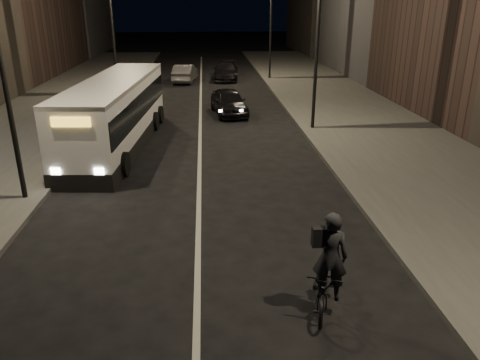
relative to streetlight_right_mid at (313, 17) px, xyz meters
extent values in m
plane|color=black|center=(-5.33, -12.00, -5.36)|extent=(180.00, 180.00, 0.00)
cube|color=#3C3C39|center=(3.17, 2.00, -5.28)|extent=(7.00, 70.00, 0.16)
cube|color=#3C3C39|center=(-13.83, 2.00, -5.28)|extent=(7.00, 70.00, 0.16)
cylinder|color=black|center=(0.27, 0.00, -1.20)|extent=(0.16, 0.16, 8.00)
cylinder|color=black|center=(0.27, 16.00, -1.20)|extent=(0.16, 0.16, 8.00)
cylinder|color=black|center=(-10.93, -8.00, -1.20)|extent=(0.16, 0.16, 8.00)
cylinder|color=black|center=(-10.93, 10.00, -1.20)|extent=(0.16, 0.16, 8.00)
cube|color=white|center=(-8.93, -1.95, -3.91)|extent=(3.11, 11.03, 2.90)
cube|color=black|center=(-8.93, -1.95, -3.50)|extent=(3.16, 10.68, 1.04)
cube|color=white|center=(-8.93, -1.95, -2.50)|extent=(3.13, 11.03, 0.16)
cube|color=gold|center=(-9.36, -7.37, -2.91)|extent=(1.27, 0.21, 0.32)
cylinder|color=black|center=(-10.36, -5.66, -4.91)|extent=(0.39, 0.93, 0.91)
cylinder|color=black|center=(-8.10, -5.83, -4.91)|extent=(0.39, 0.93, 0.91)
cylinder|color=black|center=(-9.79, 1.58, -4.91)|extent=(0.39, 0.93, 0.91)
cylinder|color=black|center=(-7.53, 1.40, -4.91)|extent=(0.39, 0.93, 0.91)
imported|color=black|center=(-2.65, -14.24, -4.83)|extent=(1.27, 2.12, 1.05)
imported|color=black|center=(-2.65, -14.44, -4.01)|extent=(0.81, 0.65, 1.92)
imported|color=black|center=(-3.70, 3.86, -4.65)|extent=(2.24, 4.37, 1.43)
imported|color=#3E3F41|center=(-6.59, 15.36, -4.67)|extent=(1.94, 4.36, 1.39)
imported|color=black|center=(-3.28, 16.36, -4.67)|extent=(2.30, 4.92, 1.39)
camera|label=1|loc=(-5.04, -22.38, 0.74)|focal=35.00mm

